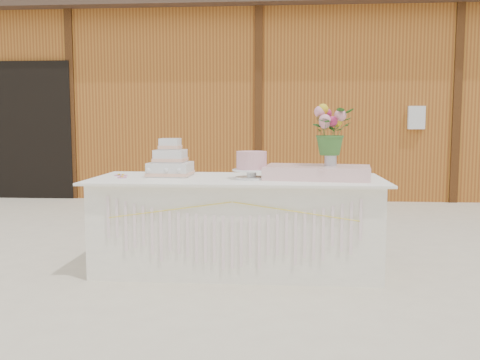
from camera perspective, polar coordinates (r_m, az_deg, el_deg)
name	(u,v)px	position (r m, az deg, el deg)	size (l,w,h in m)	color
ground	(237,269)	(4.56, -0.30, -9.43)	(80.00, 80.00, 0.00)	beige
barn	(263,99)	(10.39, 2.42, 8.63)	(12.60, 4.60, 3.30)	#A46522
cake_table	(237,224)	(4.47, -0.31, -4.66)	(2.40, 1.00, 0.77)	white
wedding_cake	(170,163)	(4.60, -7.43, 1.78)	(0.37, 0.37, 0.32)	silver
pink_cake_stand	(252,164)	(4.33, 1.24, 1.77)	(0.31, 0.31, 0.22)	white
satin_runner	(317,172)	(4.39, 8.25, 0.81)	(0.84, 0.48, 0.11)	beige
flower_vase	(331,157)	(4.41, 9.64, 2.39)	(0.10, 0.10, 0.14)	silver
bouquet	(331,126)	(4.40, 9.70, 5.75)	(0.34, 0.30, 0.38)	#35692A
loose_flowers	(119,176)	(4.63, -12.82, 0.47)	(0.15, 0.37, 0.02)	pink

